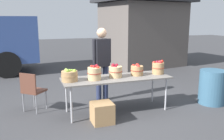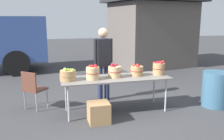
{
  "view_description": "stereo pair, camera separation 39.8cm",
  "coord_description": "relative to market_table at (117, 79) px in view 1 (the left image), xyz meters",
  "views": [
    {
      "loc": [
        -1.75,
        -4.69,
        1.97
      ],
      "look_at": [
        0.0,
        0.3,
        0.85
      ],
      "focal_mm": 39.07,
      "sensor_mm": 36.0,
      "label": 1
    },
    {
      "loc": [
        -1.37,
        -4.81,
        1.97
      ],
      "look_at": [
        0.0,
        0.3,
        0.85
      ],
      "focal_mm": 39.07,
      "sensor_mm": 36.0,
      "label": 2
    }
  ],
  "objects": [
    {
      "name": "apple_basket_red_3",
      "position": [
        1.0,
        0.02,
        0.18
      ],
      "size": [
        0.28,
        0.28,
        0.31
      ],
      "color": "#A87F51",
      "rests_on": "market_table"
    },
    {
      "name": "food_kiosk",
      "position": [
        2.9,
        4.72,
        0.67
      ],
      "size": [
        3.96,
        3.48,
        2.74
      ],
      "rotation": [
        0.0,
        0.0,
        0.18
      ],
      "color": "#59514C",
      "rests_on": "ground"
    },
    {
      "name": "ground_plane",
      "position": [
        0.0,
        0.0,
        -0.71
      ],
      "size": [
        40.0,
        40.0,
        0.0
      ],
      "primitive_type": "plane",
      "color": "#38383A"
    },
    {
      "name": "vendor_adult",
      "position": [
        -0.09,
        0.77,
        0.33
      ],
      "size": [
        0.46,
        0.26,
        1.76
      ],
      "rotation": [
        0.0,
        0.0,
        3.24
      ],
      "color": "#262D4C",
      "rests_on": "ground"
    },
    {
      "name": "apple_basket_red_2",
      "position": [
        0.49,
        0.05,
        0.15
      ],
      "size": [
        0.29,
        0.29,
        0.25
      ],
      "color": "#A87F51",
      "rests_on": "market_table"
    },
    {
      "name": "apple_basket_red_1",
      "position": [
        -0.02,
        0.03,
        0.17
      ],
      "size": [
        0.29,
        0.29,
        0.29
      ],
      "color": "tan",
      "rests_on": "market_table"
    },
    {
      "name": "market_table",
      "position": [
        0.0,
        0.0,
        0.0
      ],
      "size": [
        2.3,
        0.76,
        0.75
      ],
      "color": "slate",
      "rests_on": "ground"
    },
    {
      "name": "trash_barrel",
      "position": [
        2.29,
        -0.28,
        -0.31
      ],
      "size": [
        0.61,
        0.61,
        0.8
      ],
      "primitive_type": "cylinder",
      "color": "#335972",
      "rests_on": "ground"
    },
    {
      "name": "folding_chair",
      "position": [
        -1.71,
        0.57,
        -0.2
      ],
      "size": [
        0.56,
        0.56,
        0.86
      ],
      "rotation": [
        0.0,
        0.0,
        2.42
      ],
      "color": "brown",
      "rests_on": "ground"
    },
    {
      "name": "apple_basket_red_0",
      "position": [
        -0.49,
        -0.03,
        0.18
      ],
      "size": [
        0.29,
        0.29,
        0.3
      ],
      "color": "tan",
      "rests_on": "market_table"
    },
    {
      "name": "produce_crate",
      "position": [
        -0.47,
        -0.48,
        -0.51
      ],
      "size": [
        0.4,
        0.4,
        0.4
      ],
      "primitive_type": "cube",
      "color": "#A87F51",
      "rests_on": "ground"
    },
    {
      "name": "apple_basket_green_0",
      "position": [
        -0.99,
        0.01,
        0.15
      ],
      "size": [
        0.34,
        0.34,
        0.26
      ],
      "color": "#A87F51",
      "rests_on": "market_table"
    }
  ]
}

